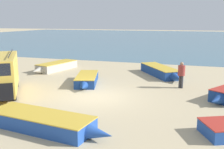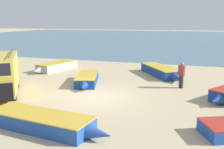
{
  "view_description": "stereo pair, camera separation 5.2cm",
  "coord_description": "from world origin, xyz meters",
  "px_view_note": "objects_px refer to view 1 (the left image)",
  "views": [
    {
      "loc": [
        5.04,
        -12.72,
        4.08
      ],
      "look_at": [
        0.5,
        1.38,
        1.0
      ],
      "focal_mm": 42.0,
      "sensor_mm": 36.0,
      "label": 1
    },
    {
      "loc": [
        5.09,
        -12.7,
        4.08
      ],
      "look_at": [
        0.5,
        1.38,
        1.0
      ],
      "focal_mm": 42.0,
      "sensor_mm": 36.0,
      "label": 2
    }
  ],
  "objects_px": {
    "fishing_rowboat_4": "(56,66)",
    "fisherman_1": "(181,73)",
    "fishing_rowboat_1": "(44,122)",
    "fishing_rowboat_2": "(87,79)",
    "fishing_rowboat_0": "(161,71)"
  },
  "relations": [
    {
      "from": "fishing_rowboat_2",
      "to": "fisherman_1",
      "type": "relative_size",
      "value": 2.58
    },
    {
      "from": "fishing_rowboat_1",
      "to": "fishing_rowboat_4",
      "type": "relative_size",
      "value": 1.13
    },
    {
      "from": "fishing_rowboat_0",
      "to": "fishing_rowboat_1",
      "type": "xyz_separation_m",
      "value": [
        -2.92,
        -11.28,
        -0.04
      ]
    },
    {
      "from": "fishing_rowboat_1",
      "to": "fisherman_1",
      "type": "height_order",
      "value": "fisherman_1"
    },
    {
      "from": "fishing_rowboat_2",
      "to": "fishing_rowboat_4",
      "type": "height_order",
      "value": "fishing_rowboat_4"
    },
    {
      "from": "fishing_rowboat_4",
      "to": "fisherman_1",
      "type": "distance_m",
      "value": 10.63
    },
    {
      "from": "fishing_rowboat_1",
      "to": "fisherman_1",
      "type": "relative_size",
      "value": 3.27
    },
    {
      "from": "fishing_rowboat_1",
      "to": "fishing_rowboat_4",
      "type": "xyz_separation_m",
      "value": [
        -5.67,
        10.8,
        0.03
      ]
    },
    {
      "from": "fishing_rowboat_0",
      "to": "fishing_rowboat_1",
      "type": "bearing_deg",
      "value": -48.56
    },
    {
      "from": "fishing_rowboat_1",
      "to": "fisherman_1",
      "type": "distance_m",
      "value": 9.24
    },
    {
      "from": "fisherman_1",
      "to": "fishing_rowboat_0",
      "type": "bearing_deg",
      "value": -115.23
    },
    {
      "from": "fishing_rowboat_1",
      "to": "fishing_rowboat_4",
      "type": "bearing_deg",
      "value": 125.04
    },
    {
      "from": "fishing_rowboat_1",
      "to": "fishing_rowboat_2",
      "type": "relative_size",
      "value": 1.27
    },
    {
      "from": "fisherman_1",
      "to": "fishing_rowboat_4",
      "type": "bearing_deg",
      "value": -67.26
    },
    {
      "from": "fishing_rowboat_2",
      "to": "fisherman_1",
      "type": "distance_m",
      "value": 6.0
    }
  ]
}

